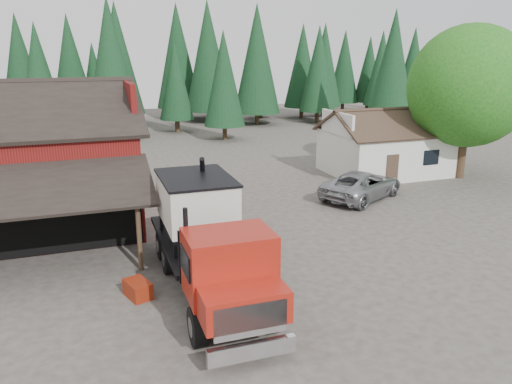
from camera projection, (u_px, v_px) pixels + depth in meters
name	position (u px, v px, depth m)	size (l,w,h in m)	color
ground	(291.00, 271.00, 19.89)	(120.00, 120.00, 0.00)	#443B35
red_barn	(7.00, 172.00, 24.57)	(12.80, 13.63, 7.18)	maroon
farmhouse	(386.00, 150.00, 35.42)	(8.60, 6.42, 4.65)	silver
deciduous_tree	(469.00, 91.00, 32.82)	(8.00, 8.00, 10.20)	#382619
conifer_backdrop	(146.00, 126.00, 57.94)	(76.00, 16.00, 16.00)	black
near_pine_b	(224.00, 79.00, 47.40)	(3.96, 3.96, 10.40)	#382619
near_pine_c	(393.00, 67.00, 48.68)	(4.84, 4.84, 12.40)	#382619
near_pine_d	(111.00, 62.00, 47.38)	(5.28, 5.28, 13.40)	#382619
feed_truck	(208.00, 236.00, 17.70)	(2.96, 10.03, 4.51)	black
silver_car	(362.00, 185.00, 29.41)	(2.73, 5.91, 1.64)	#9D9FA4
equip_box	(138.00, 289.00, 17.70)	(0.70, 1.10, 0.60)	maroon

